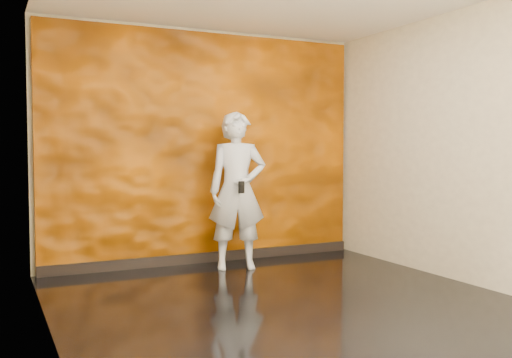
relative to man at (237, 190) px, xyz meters
The scene contains 5 objects.
room 1.54m from the man, 97.07° to the right, with size 4.02×4.02×2.81m.
feature_wall 0.73m from the man, 109.39° to the left, with size 3.90×0.06×2.75m, color #DE6900.
baseboard 0.98m from the man, 110.90° to the left, with size 3.90×0.04×0.12m, color black.
man is the anchor object (origin of this frame).
phone 0.25m from the man, 102.38° to the right, with size 0.07×0.01×0.14m, color black.
Camera 1 is at (-2.41, -4.50, 1.37)m, focal length 40.00 mm.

